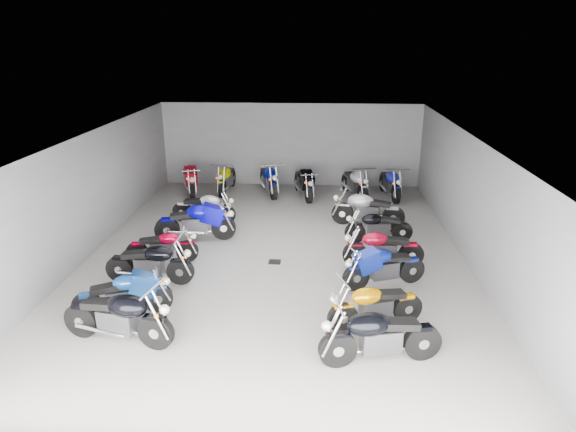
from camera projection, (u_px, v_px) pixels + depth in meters
The scene contains 24 objects.
ground at pixel (276, 254), 13.89m from camera, with size 14.00×14.00×0.00m, color gray.
wall_back at pixel (291, 145), 19.96m from camera, with size 10.00×0.10×3.20m, color slate.
wall_left at pixel (89, 195), 13.65m from camera, with size 0.10×14.00×3.20m, color slate.
wall_right at pixel (471, 202), 13.07m from camera, with size 0.10×14.00×3.20m, color slate.
ceiling at pixel (275, 136), 12.83m from camera, with size 10.00×14.00×0.04m, color black.
drain_grate at pixel (275, 262), 13.42m from camera, with size 0.32×0.32×0.01m, color black.
motorcycle_left_a at pixel (119, 317), 9.72m from camera, with size 2.29×0.67×1.02m.
motorcycle_left_b at pixel (124, 295), 10.68m from camera, with size 1.98×0.81×0.90m.
motorcycle_left_c at pixel (150, 263), 12.13m from camera, with size 2.14×0.44×0.94m.
motorcycle_left_d at pixel (163, 246), 13.27m from camera, with size 1.87×0.45×0.82m.
motorcycle_left_e at pixel (196, 222), 14.69m from camera, with size 2.31×0.58×1.02m.
motorcycle_left_f at pixel (204, 208), 16.13m from camera, with size 2.06×0.48×0.91m.
motorcycle_right_a at pixel (379, 336), 9.10m from camera, with size 2.25×0.65×1.00m.
motorcycle_right_b at pixel (375, 305), 10.27m from camera, with size 1.97×0.81×0.90m.
motorcycle_right_c at pixel (383, 267), 11.97m from camera, with size 1.99×0.85×0.91m.
motorcycle_right_d at pixel (382, 248), 13.04m from camera, with size 2.08×0.44×0.91m.
motorcycle_right_e at pixel (378, 227), 14.59m from camera, with size 1.96×0.45×0.86m.
motorcycle_right_f at pixel (367, 209), 15.83m from camera, with size 2.26×0.60×1.00m.
motorcycle_back_a at pixel (190, 179), 19.16m from camera, with size 0.89×2.30×1.04m.
motorcycle_back_b at pixel (227, 178), 19.32m from camera, with size 0.47×2.24×0.98m.
motorcycle_back_c at pixel (269, 179), 19.10m from camera, with size 0.87×2.29×1.04m.
motorcycle_back_d at pixel (304, 182), 18.71m from camera, with size 0.77×2.27×1.02m.
motorcycle_back_e at pixel (355, 183), 18.71m from camera, with size 0.86×2.21×1.00m.
motorcycle_back_f at pixel (390, 183), 18.67m from camera, with size 0.57×2.26×1.00m.
Camera 1 is at (1.10, -12.73, 5.56)m, focal length 32.00 mm.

